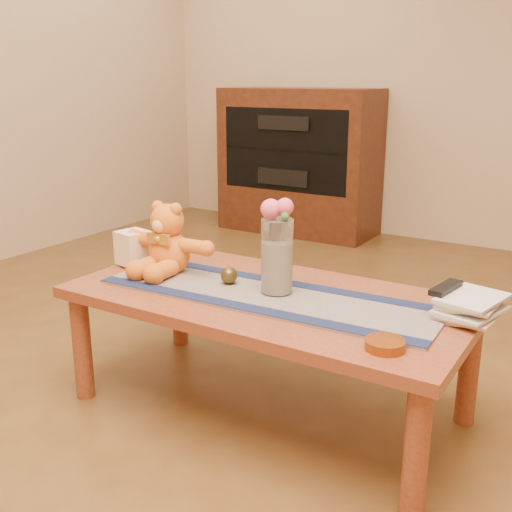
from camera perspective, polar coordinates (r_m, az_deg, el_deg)
The scene contains 32 objects.
floor at distance 2.34m, azimuth 1.07°, elevation -13.93°, with size 5.50×5.50×0.00m, color #553618.
wall_back at distance 4.61m, azimuth 19.88°, elevation 17.49°, with size 5.50×5.50×0.00m, color tan.
coffee_table_top at distance 2.16m, azimuth 1.13°, elevation -4.02°, with size 1.40×0.70×0.04m, color maroon.
table_leg_fl at distance 2.42m, azimuth -15.84°, elevation -8.11°, with size 0.07×0.07×0.41m, color maroon.
table_leg_fr at distance 1.79m, azimuth 14.63°, elevation -17.24°, with size 0.07×0.07×0.41m, color maroon.
table_leg_bl at distance 2.81m, azimuth -7.13°, elevation -4.16°, with size 0.07×0.07×0.41m, color maroon.
table_leg_br at distance 2.29m, azimuth 19.14°, elevation -9.90°, with size 0.07×0.07×0.41m, color maroon.
persian_runner at distance 2.13m, azimuth 0.95°, elevation -3.65°, with size 1.20×0.35×0.01m, color #1A1A49.
runner_border_near at distance 2.01m, azimuth -1.04°, elevation -4.74°, with size 1.20×0.06×0.00m, color #161E42.
runner_border_far at distance 2.25m, azimuth 2.72°, elevation -2.43°, with size 1.20×0.06×0.00m, color #161E42.
teddy_bear at distance 2.37m, azimuth -8.09°, elevation 1.61°, with size 0.38×0.31×0.26m, color orange, non-canonical shape.
pillar_candle at distance 2.50m, azimuth -11.31°, elevation 0.78°, with size 0.11×0.11×0.13m, color #FFE2BB.
candle_wick at distance 2.48m, azimuth -11.40°, elevation 2.40°, with size 0.00×0.00×0.01m, color black.
glass_vase at distance 2.11m, azimuth 1.97°, elevation -0.04°, with size 0.11×0.11×0.26m, color silver.
potpourri_fill at distance 2.12m, azimuth 1.96°, elevation -1.05°, with size 0.09×0.09×0.18m, color beige.
rose_left at distance 2.07m, azimuth 1.39°, elevation 4.37°, with size 0.07×0.07×0.07m, color #F05573.
rose_right at distance 2.06m, azimuth 2.69°, elevation 4.58°, with size 0.06×0.06×0.06m, color #F05573.
blue_flower_back at distance 2.09m, azimuth 2.73°, elevation 4.31°, with size 0.04×0.04×0.04m, color #455396.
blue_flower_side at distance 2.10m, azimuth 1.57°, elevation 4.15°, with size 0.04×0.04×0.04m, color #455396.
leaf_sprig at distance 2.03m, azimuth 2.70°, elevation 3.67°, with size 0.03×0.03×0.03m, color #33662D.
bronze_ball at distance 2.22m, azimuth -2.52°, elevation -1.81°, with size 0.06×0.06×0.06m, color #433716.
book_bottom at distance 2.08m, azimuth 17.15°, elevation -4.71°, with size 0.17×0.22×0.02m, color #F8E3BF.
book_lower at distance 2.07m, azimuth 17.27°, elevation -4.28°, with size 0.16×0.22×0.02m, color #F8E3BF.
book_upper at distance 2.07m, azimuth 17.12°, elevation -3.67°, with size 0.17×0.22×0.02m, color #F8E3BF.
book_top at distance 2.06m, azimuth 17.35°, elevation -3.26°, with size 0.16×0.22×0.02m, color #F8E3BF.
tv_remote at distance 2.05m, azimuth 17.20°, elevation -2.84°, with size 0.04×0.16×0.02m, color black.
amber_dish at distance 1.76m, azimuth 11.88°, elevation -8.05°, with size 0.11×0.11×0.03m, color #BF5914.
media_cabinet at distance 4.82m, azimuth 4.03°, elevation 8.73°, with size 1.20×0.50×1.10m, color black.
cabinet_cavity at distance 4.60m, azimuth 2.66°, elevation 9.78°, with size 1.02×0.03×0.61m, color black.
cabinet_shelf at distance 4.67m, azimuth 3.18°, elevation 9.88°, with size 1.02×0.20×0.03m, color black.
stereo_upper at distance 4.67m, azimuth 3.34°, elevation 12.31°, with size 0.42×0.28×0.10m, color black.
stereo_lower at distance 4.72m, azimuth 3.26°, elevation 7.51°, with size 0.42×0.28×0.12m, color black.
Camera 1 is at (1.03, -1.74, 1.18)m, focal length 43.11 mm.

